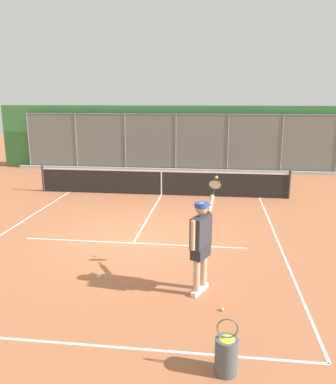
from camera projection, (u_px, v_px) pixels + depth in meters
ground_plane at (136, 239)px, 10.40m from camera, size 60.00×60.00×0.00m
court_line_markings at (131, 247)px, 9.84m from camera, size 7.56×9.57×0.01m
fence_backdrop at (177, 138)px, 20.37m from camera, size 18.83×1.37×3.31m
tennis_net at (161, 182)px, 15.03m from camera, size 9.71×0.09×1.07m
tennis_player at (201, 239)px, 7.31m from camera, size 0.60×1.43×2.10m
tennis_ball_near_baseline at (222, 309)px, 6.86m from camera, size 0.07×0.07×0.07m
ball_basket at (226, 353)px, 5.26m from camera, size 0.32×0.32×0.83m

